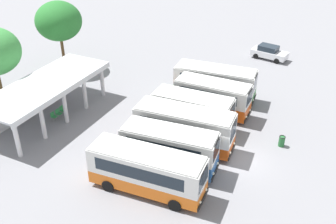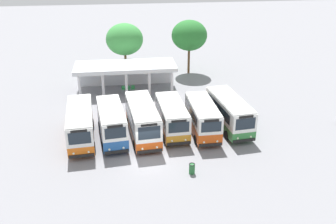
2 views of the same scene
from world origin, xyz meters
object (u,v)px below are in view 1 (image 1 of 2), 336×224
waiting_chair_end_by_column (53,116)px  city_bus_middle_cream (184,127)px  city_bus_fourth_amber (193,110)px  waiting_chair_middle_seat (62,110)px  litter_bin_apron (282,141)px  waiting_chair_second_from_end (58,113)px  city_bus_second_in_row (169,147)px  parked_car_flank (269,52)px  city_bus_fifth_blue (213,96)px  city_bus_nearest_orange (147,170)px  city_bus_far_end_green (215,82)px

waiting_chair_end_by_column → city_bus_middle_cream: bearing=-82.4°
city_bus_fourth_amber → waiting_chair_middle_seat: (-3.28, 11.26, -1.15)m
waiting_chair_middle_seat → litter_bin_apron: 19.12m
city_bus_middle_cream → waiting_chair_second_from_end: 11.87m
city_bus_second_in_row → parked_car_flank: city_bus_second_in_row is taller
city_bus_fifth_blue → waiting_chair_middle_seat: city_bus_fifth_blue is taller
city_bus_second_in_row → waiting_chair_middle_seat: (2.52, 11.97, -1.25)m
city_bus_fourth_amber → city_bus_fifth_blue: size_ratio=1.03×
waiting_chair_middle_seat → city_bus_fifth_blue: bearing=-62.6°
city_bus_fifth_blue → waiting_chair_second_from_end: size_ratio=7.83×
city_bus_nearest_orange → city_bus_far_end_green: bearing=2.6°
city_bus_far_end_green → city_bus_middle_cream: bearing=-175.2°
city_bus_fifth_blue → litter_bin_apron: 7.29m
city_bus_second_in_row → waiting_chair_second_from_end: city_bus_second_in_row is taller
waiting_chair_second_from_end → city_bus_fifth_blue: bearing=-60.3°
waiting_chair_middle_seat → parked_car_flank: bearing=-32.4°
parked_car_flank → waiting_chair_end_by_column: (-22.35, 13.40, -0.30)m
city_bus_fifth_blue → city_bus_far_end_green: city_bus_far_end_green is taller
city_bus_second_in_row → parked_car_flank: (23.67, -1.45, -0.95)m
city_bus_nearest_orange → waiting_chair_middle_seat: size_ratio=9.32×
city_bus_nearest_orange → waiting_chair_second_from_end: city_bus_nearest_orange is taller
waiting_chair_middle_seat → city_bus_fourth_amber: bearing=-73.8°
waiting_chair_end_by_column → litter_bin_apron: (5.06, -18.71, -0.07)m
waiting_chair_middle_seat → litter_bin_apron: bearing=-78.4°
city_bus_far_end_green → litter_bin_apron: city_bus_far_end_green is taller
city_bus_nearest_orange → city_bus_second_in_row: bearing=-4.2°
city_bus_far_end_green → waiting_chair_end_by_column: bearing=132.9°
city_bus_second_in_row → waiting_chair_middle_seat: 12.29m
waiting_chair_middle_seat → litter_bin_apron: size_ratio=0.96×
city_bus_nearest_orange → parked_car_flank: size_ratio=1.83×
city_bus_far_end_green → city_bus_nearest_orange: bearing=-177.4°
parked_car_flank → waiting_chair_end_by_column: parked_car_flank is taller
city_bus_nearest_orange → litter_bin_apron: 11.68m
city_bus_second_in_row → waiting_chair_middle_seat: city_bus_second_in_row is taller
city_bus_second_in_row → city_bus_fifth_blue: city_bus_second_in_row is taller
city_bus_fourth_amber → litter_bin_apron: city_bus_fourth_amber is taller
city_bus_middle_cream → city_bus_fourth_amber: 2.96m
city_bus_second_in_row → city_bus_fourth_amber: (5.80, 0.71, -0.10)m
city_bus_second_in_row → litter_bin_apron: 9.39m
parked_car_flank → litter_bin_apron: (-17.30, -5.31, -0.37)m
city_bus_fourth_amber → waiting_chair_second_from_end: (-3.88, 11.20, -1.15)m
city_bus_middle_cream → city_bus_far_end_green: bearing=4.8°
waiting_chair_second_from_end → waiting_chair_middle_seat: (0.60, 0.06, 0.00)m
city_bus_middle_cream → waiting_chair_middle_seat: 11.89m
city_bus_fourth_amber → parked_car_flank: 18.02m
city_bus_nearest_orange → city_bus_fourth_amber: (8.71, 0.49, -0.07)m
city_bus_far_end_green → city_bus_second_in_row: bearing=-175.7°
waiting_chair_second_from_end → city_bus_far_end_green: bearing=-48.7°
city_bus_fifth_blue → litter_bin_apron: bearing=-108.9°
city_bus_nearest_orange → city_bus_middle_cream: bearing=-0.6°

